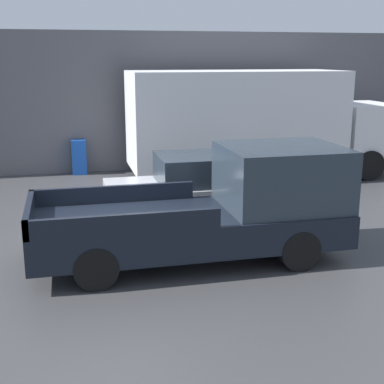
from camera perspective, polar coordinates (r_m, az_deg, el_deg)
name	(u,v)px	position (r m, az deg, el deg)	size (l,w,h in m)	color
ground_plane	(106,252)	(10.52, -9.13, -6.30)	(60.00, 60.00, 0.00)	#3D3D3F
building_wall	(84,103)	(17.55, -11.43, 9.30)	(28.00, 0.15, 4.46)	#56565B
pickup_truck	(223,208)	(9.86, 3.32, -1.71)	(5.68, 2.09, 2.06)	black
car	(209,185)	(12.45, 1.87, 0.74)	(4.69, 1.86, 1.48)	silver
delivery_truck	(255,122)	(16.47, 6.79, 7.48)	(8.33, 2.53, 3.26)	white
newspaper_box	(79,157)	(17.44, -11.95, 3.68)	(0.45, 0.40, 1.10)	#194CB2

